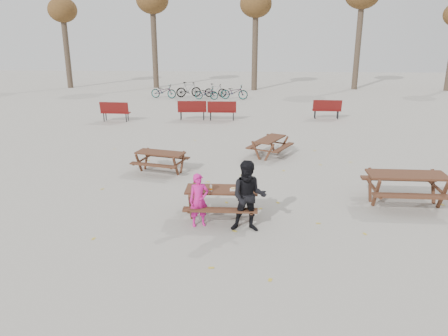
# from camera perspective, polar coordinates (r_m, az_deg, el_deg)

# --- Properties ---
(ground) EXTENTS (80.00, 80.00, 0.00)m
(ground) POSITION_cam_1_polar(r_m,az_deg,el_deg) (11.24, -0.30, -6.42)
(ground) COLOR gray
(ground) RESTS_ON ground
(main_picnic_table) EXTENTS (1.80, 1.45, 0.78)m
(main_picnic_table) POSITION_cam_1_polar(r_m,az_deg,el_deg) (11.01, -0.31, -3.63)
(main_picnic_table) COLOR #381E14
(main_picnic_table) RESTS_ON ground
(food_tray) EXTENTS (0.18, 0.11, 0.03)m
(food_tray) POSITION_cam_1_polar(r_m,az_deg,el_deg) (10.82, 1.26, -2.86)
(food_tray) COLOR white
(food_tray) RESTS_ON main_picnic_table
(bread_roll) EXTENTS (0.14, 0.06, 0.05)m
(bread_roll) POSITION_cam_1_polar(r_m,az_deg,el_deg) (10.81, 1.26, -2.65)
(bread_roll) COLOR tan
(bread_roll) RESTS_ON food_tray
(soda_bottle) EXTENTS (0.07, 0.07, 0.17)m
(soda_bottle) POSITION_cam_1_polar(r_m,az_deg,el_deg) (10.76, -1.73, -2.68)
(soda_bottle) COLOR silver
(soda_bottle) RESTS_ON main_picnic_table
(child) EXTENTS (0.56, 0.46, 1.32)m
(child) POSITION_cam_1_polar(r_m,az_deg,el_deg) (10.54, -3.30, -4.22)
(child) COLOR #D01A85
(child) RESTS_ON ground
(adult) EXTENTS (0.85, 0.67, 1.73)m
(adult) POSITION_cam_1_polar(r_m,az_deg,el_deg) (10.21, 3.24, -3.74)
(adult) COLOR black
(adult) RESTS_ON ground
(picnic_table_east) EXTENTS (2.09, 1.70, 0.89)m
(picnic_table_east) POSITION_cam_1_polar(r_m,az_deg,el_deg) (12.83, 22.59, -2.59)
(picnic_table_east) COLOR #381E14
(picnic_table_east) RESTS_ON ground
(picnic_table_north) EXTENTS (1.88, 1.66, 0.69)m
(picnic_table_north) POSITION_cam_1_polar(r_m,az_deg,el_deg) (14.73, -8.27, 0.76)
(picnic_table_north) COLOR #381E14
(picnic_table_north) RESTS_ON ground
(picnic_table_far) EXTENTS (1.86, 2.00, 0.69)m
(picnic_table_far) POSITION_cam_1_polar(r_m,az_deg,el_deg) (16.55, 6.04, 2.73)
(picnic_table_far) COLOR #381E14
(picnic_table_far) RESTS_ON ground
(park_bench_row) EXTENTS (12.63, 1.90, 1.03)m
(park_bench_row) POSITION_cam_1_polar(r_m,az_deg,el_deg) (23.14, -1.20, 7.56)
(park_bench_row) COLOR maroon
(park_bench_row) RESTS_ON ground
(bicycle_row) EXTENTS (6.84, 1.90, 1.06)m
(bicycle_row) POSITION_cam_1_polar(r_m,az_deg,el_deg) (30.66, -3.00, 9.99)
(bicycle_row) COLOR black
(bicycle_row) RESTS_ON ground
(tree_row) EXTENTS (32.17, 3.52, 8.26)m
(tree_row) POSITION_cam_1_polar(r_m,az_deg,el_deg) (35.42, 3.99, 20.26)
(tree_row) COLOR #382B21
(tree_row) RESTS_ON ground
(fallen_leaves) EXTENTS (11.00, 11.00, 0.01)m
(fallen_leaves) POSITION_cam_1_polar(r_m,az_deg,el_deg) (13.54, 2.49, -2.13)
(fallen_leaves) COLOR gold
(fallen_leaves) RESTS_ON ground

